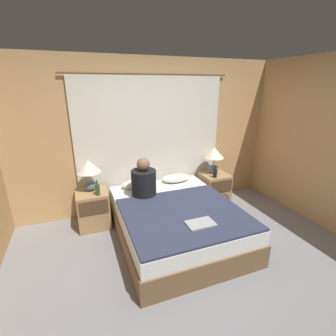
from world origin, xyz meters
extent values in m
plane|color=gray|center=(0.00, 0.00, 0.00)|extent=(16.00, 16.00, 0.00)
cube|color=tan|center=(0.00, 1.79, 1.25)|extent=(4.54, 0.06, 2.50)
cube|color=silver|center=(0.00, 1.73, 1.11)|extent=(2.47, 0.02, 2.21)
cylinder|color=brown|center=(0.00, 1.73, 2.23)|extent=(2.67, 0.02, 0.02)
cube|color=brown|center=(0.00, 0.68, 0.15)|extent=(1.57, 1.99, 0.30)
cube|color=white|center=(0.00, 0.68, 0.40)|extent=(1.53, 1.95, 0.19)
cube|color=#A87F51|center=(-1.06, 1.39, 0.28)|extent=(0.46, 0.45, 0.57)
cube|color=#4C3823|center=(-1.06, 1.16, 0.43)|extent=(0.40, 0.02, 0.20)
cube|color=#A87F51|center=(1.06, 1.39, 0.28)|extent=(0.46, 0.45, 0.57)
cube|color=#4C3823|center=(1.06, 1.16, 0.43)|extent=(0.40, 0.02, 0.20)
ellipsoid|color=slate|center=(-1.06, 1.47, 0.64)|extent=(0.19, 0.19, 0.15)
cylinder|color=#B2A893|center=(-1.06, 1.47, 0.79)|extent=(0.02, 0.02, 0.14)
cone|color=silver|center=(-1.06, 1.47, 0.95)|extent=(0.35, 0.35, 0.19)
ellipsoid|color=slate|center=(1.06, 1.47, 0.64)|extent=(0.19, 0.19, 0.15)
cylinder|color=#B2A893|center=(1.06, 1.47, 0.79)|extent=(0.02, 0.02, 0.14)
cone|color=silver|center=(1.06, 1.47, 0.95)|extent=(0.35, 0.35, 0.19)
ellipsoid|color=silver|center=(-0.35, 1.49, 0.56)|extent=(0.50, 0.29, 0.12)
ellipsoid|color=silver|center=(0.35, 1.49, 0.56)|extent=(0.50, 0.29, 0.12)
cube|color=#2D334C|center=(0.00, 0.41, 0.51)|extent=(1.51, 1.38, 0.03)
cylinder|color=black|center=(-0.32, 1.13, 0.70)|extent=(0.37, 0.37, 0.40)
sphere|color=#846047|center=(-0.32, 1.13, 0.99)|extent=(0.19, 0.19, 0.19)
cylinder|color=#2D4C28|center=(-0.98, 1.26, 0.65)|extent=(0.06, 0.06, 0.17)
cylinder|color=#2D4C28|center=(-0.98, 1.26, 0.76)|extent=(0.02, 0.02, 0.06)
cylinder|color=black|center=(0.97, 1.26, 0.64)|extent=(0.07, 0.07, 0.15)
cylinder|color=black|center=(0.97, 1.26, 0.75)|extent=(0.02, 0.02, 0.06)
cube|color=#9EA0A5|center=(0.07, 0.09, 0.54)|extent=(0.33, 0.22, 0.02)
cube|color=black|center=(1.01, 1.02, 0.10)|extent=(0.29, 0.15, 0.19)
torus|color=black|center=(1.01, 1.02, 0.23)|extent=(0.22, 0.02, 0.22)
camera|label=1|loc=(-1.18, -2.09, 2.08)|focal=26.00mm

